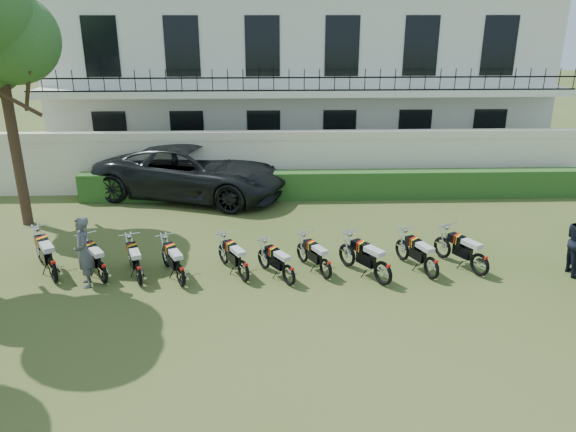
% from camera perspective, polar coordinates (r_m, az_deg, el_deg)
% --- Properties ---
extents(ground, '(100.00, 100.00, 0.00)m').
position_cam_1_polar(ground, '(13.65, 3.74, -7.94)').
color(ground, '#39471C').
rests_on(ground, ground).
extents(perimeter_wall, '(30.00, 0.35, 2.30)m').
position_cam_1_polar(perimeter_wall, '(20.68, 1.69, 5.58)').
color(perimeter_wall, '#EEE2C8').
rests_on(perimeter_wall, ground).
extents(hedge, '(18.00, 0.60, 1.00)m').
position_cam_1_polar(hedge, '(20.19, 4.65, 3.16)').
color(hedge, '#1E4217').
rests_on(hedge, ground).
extents(building, '(20.40, 9.60, 7.40)m').
position_cam_1_polar(building, '(26.08, 0.91, 14.37)').
color(building, silver).
rests_on(building, ground).
extents(motorcycle_0, '(1.19, 1.78, 1.12)m').
position_cam_1_polar(motorcycle_0, '(15.10, -22.84, -4.52)').
color(motorcycle_0, black).
rests_on(motorcycle_0, ground).
extents(motorcycle_1, '(1.09, 1.54, 0.99)m').
position_cam_1_polar(motorcycle_1, '(14.64, -18.37, -4.97)').
color(motorcycle_1, black).
rests_on(motorcycle_1, ground).
extents(motorcycle_2, '(0.80, 1.68, 0.96)m').
position_cam_1_polar(motorcycle_2, '(14.30, -14.97, -5.26)').
color(motorcycle_2, black).
rests_on(motorcycle_2, ground).
extents(motorcycle_3, '(0.91, 1.67, 0.99)m').
position_cam_1_polar(motorcycle_3, '(14.00, -10.88, -5.42)').
color(motorcycle_3, black).
rests_on(motorcycle_3, ground).
extents(motorcycle_4, '(0.93, 1.58, 0.96)m').
position_cam_1_polar(motorcycle_4, '(14.05, -4.54, -5.07)').
color(motorcycle_4, black).
rests_on(motorcycle_4, ground).
extents(motorcycle_5, '(0.98, 1.46, 0.92)m').
position_cam_1_polar(motorcycle_5, '(13.83, 0.08, -5.52)').
color(motorcycle_5, black).
rests_on(motorcycle_5, ground).
extents(motorcycle_6, '(0.87, 1.53, 0.92)m').
position_cam_1_polar(motorcycle_6, '(14.17, 3.86, -4.89)').
color(motorcycle_6, black).
rests_on(motorcycle_6, ground).
extents(motorcycle_7, '(1.16, 1.67, 1.06)m').
position_cam_1_polar(motorcycle_7, '(14.00, 9.66, -5.18)').
color(motorcycle_7, black).
rests_on(motorcycle_7, ground).
extents(motorcycle_8, '(0.85, 1.72, 1.00)m').
position_cam_1_polar(motorcycle_8, '(14.58, 14.41, -4.62)').
color(motorcycle_8, black).
rests_on(motorcycle_8, ground).
extents(motorcycle_9, '(1.01, 1.69, 1.03)m').
position_cam_1_polar(motorcycle_9, '(15.09, 18.96, -4.18)').
color(motorcycle_9, black).
rests_on(motorcycle_9, ground).
extents(suv, '(7.43, 5.00, 1.89)m').
position_cam_1_polar(suv, '(20.51, -9.66, 4.52)').
color(suv, black).
rests_on(suv, ground).
extents(inspector, '(0.63, 0.76, 1.79)m').
position_cam_1_polar(inspector, '(14.54, -20.07, -3.47)').
color(inspector, '#57575C').
rests_on(inspector, ground).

